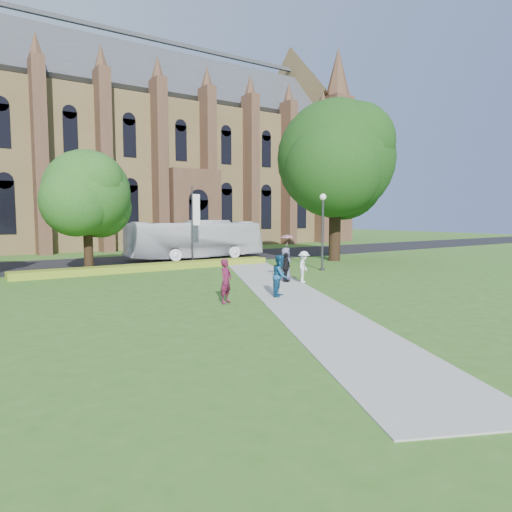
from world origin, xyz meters
TOP-DOWN VIEW (x-y plane):
  - ground at (0.00, 0.00)m, footprint 160.00×160.00m
  - road at (0.00, 20.00)m, footprint 160.00×10.00m
  - footpath at (0.00, 1.00)m, footprint 15.58×28.54m
  - flower_hedge at (-2.00, 13.20)m, footprint 18.00×1.40m
  - cathedral at (10.00, 39.73)m, footprint 52.60×18.25m
  - streetlamp at (7.50, 6.50)m, footprint 0.44×0.44m
  - large_tree at (13.00, 11.00)m, footprint 9.60×9.60m
  - street_tree_1 at (-6.00, 14.50)m, footprint 5.60×5.60m
  - banner_pole_0 at (2.11, 15.20)m, footprint 0.70×0.10m
  - tour_coach at (4.07, 18.85)m, footprint 12.11×3.44m
  - pedestrian_0 at (-3.99, 0.01)m, footprint 0.82×0.72m
  - pedestrian_1 at (-1.11, -0.04)m, footprint 1.18×1.15m
  - pedestrian_2 at (2.59, 2.65)m, footprint 1.30×1.22m
  - pedestrian_3 at (1.94, 3.43)m, footprint 1.05×0.77m
  - pedestrian_4 at (2.30, 3.92)m, footprint 1.09×1.07m
  - parasol at (2.48, 4.02)m, footprint 0.85×0.85m

SIDE VIEW (x-z plane):
  - ground at x=0.00m, z-range 0.00..0.00m
  - road at x=0.00m, z-range 0.00..0.02m
  - footpath at x=0.00m, z-range 0.00..0.04m
  - flower_hedge at x=-2.00m, z-range 0.00..0.45m
  - pedestrian_3 at x=1.94m, z-range 0.04..1.69m
  - pedestrian_2 at x=2.59m, z-range 0.04..1.80m
  - pedestrian_0 at x=-3.99m, z-range 0.04..1.92m
  - pedestrian_4 at x=2.30m, z-range 0.04..1.93m
  - pedestrian_1 at x=-1.11m, z-range 0.04..1.96m
  - tour_coach at x=4.07m, z-range 0.02..3.36m
  - parasol at x=2.48m, z-range 1.93..2.57m
  - streetlamp at x=7.50m, z-range 0.68..5.92m
  - banner_pole_0 at x=2.11m, z-range 0.39..6.39m
  - street_tree_1 at x=-6.00m, z-range 1.20..9.25m
  - large_tree at x=13.00m, z-range 1.77..14.97m
  - cathedral at x=10.00m, z-range -1.02..26.98m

